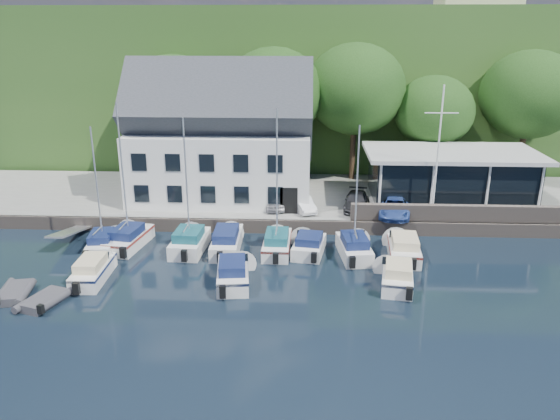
# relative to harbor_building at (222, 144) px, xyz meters

# --- Properties ---
(ground) EXTENTS (180.00, 180.00, 0.00)m
(ground) POSITION_rel_harbor_building_xyz_m (7.00, -16.50, -5.35)
(ground) COLOR black
(ground) RESTS_ON ground
(quay) EXTENTS (60.00, 13.00, 1.00)m
(quay) POSITION_rel_harbor_building_xyz_m (7.00, 1.00, -4.85)
(quay) COLOR gray
(quay) RESTS_ON ground
(quay_face) EXTENTS (60.00, 0.30, 1.00)m
(quay_face) POSITION_rel_harbor_building_xyz_m (7.00, -5.50, -4.85)
(quay_face) COLOR #645850
(quay_face) RESTS_ON ground
(hillside) EXTENTS (160.00, 75.00, 16.00)m
(hillside) POSITION_rel_harbor_building_xyz_m (7.00, 45.50, 2.65)
(hillside) COLOR #294F1D
(hillside) RESTS_ON ground
(field_patch) EXTENTS (50.00, 30.00, 0.30)m
(field_patch) POSITION_rel_harbor_building_xyz_m (15.00, 53.50, 10.80)
(field_patch) COLOR #556633
(field_patch) RESTS_ON hillside
(harbor_building) EXTENTS (14.40, 8.20, 8.70)m
(harbor_building) POSITION_rel_harbor_building_xyz_m (0.00, 0.00, 0.00)
(harbor_building) COLOR silver
(harbor_building) RESTS_ON quay
(club_pavilion) EXTENTS (13.20, 7.20, 4.10)m
(club_pavilion) POSITION_rel_harbor_building_xyz_m (18.00, -0.50, -2.30)
(club_pavilion) COLOR black
(club_pavilion) RESTS_ON quay
(seawall) EXTENTS (18.00, 0.50, 1.20)m
(seawall) POSITION_rel_harbor_building_xyz_m (19.00, -5.10, -3.75)
(seawall) COLOR #645850
(seawall) RESTS_ON quay
(gangway) EXTENTS (1.20, 6.00, 1.40)m
(gangway) POSITION_rel_harbor_building_xyz_m (-9.50, -7.50, -5.35)
(gangway) COLOR silver
(gangway) RESTS_ON ground
(car_silver) EXTENTS (2.02, 3.84, 1.24)m
(car_silver) POSITION_rel_harbor_building_xyz_m (4.30, -2.64, -3.73)
(car_silver) COLOR #BBBBC0
(car_silver) RESTS_ON quay
(car_white) EXTENTS (2.10, 3.50, 1.09)m
(car_white) POSITION_rel_harbor_building_xyz_m (6.59, -3.28, -3.81)
(car_white) COLOR white
(car_white) RESTS_ON quay
(car_dgrey) EXTENTS (2.28, 4.32, 1.19)m
(car_dgrey) POSITION_rel_harbor_building_xyz_m (10.59, -2.58, -3.75)
(car_dgrey) COLOR #292A2E
(car_dgrey) RESTS_ON quay
(car_blue) EXTENTS (2.28, 4.32, 1.41)m
(car_blue) POSITION_rel_harbor_building_xyz_m (13.27, -4.09, -3.65)
(car_blue) COLOR #314D96
(car_blue) RESTS_ON quay
(flagpole) EXTENTS (2.29, 0.20, 9.53)m
(flagpole) POSITION_rel_harbor_building_xyz_m (15.94, -4.53, 0.41)
(flagpole) COLOR silver
(flagpole) RESTS_ON quay
(tree_1) EXTENTS (8.04, 8.04, 10.99)m
(tree_1) POSITION_rel_harbor_building_xyz_m (-5.06, 6.02, 1.14)
(tree_1) COLOR black
(tree_1) RESTS_ON quay
(tree_2) EXTENTS (8.55, 8.55, 11.68)m
(tree_2) POSITION_rel_harbor_building_xyz_m (3.90, 4.75, 1.49)
(tree_2) COLOR black
(tree_2) RESTS_ON quay
(tree_3) EXTENTS (8.78, 8.78, 12.00)m
(tree_3) POSITION_rel_harbor_building_xyz_m (10.92, 6.10, 1.65)
(tree_3) COLOR black
(tree_3) RESTS_ON quay
(tree_4) EXTENTS (6.85, 6.85, 9.36)m
(tree_4) POSITION_rel_harbor_building_xyz_m (17.68, 5.35, 0.33)
(tree_4) COLOR black
(tree_4) RESTS_ON quay
(tree_5) EXTENTS (8.37, 8.37, 11.44)m
(tree_5) POSITION_rel_harbor_building_xyz_m (25.80, 5.98, 1.37)
(tree_5) COLOR black
(tree_5) RESTS_ON quay
(boat_r1_0) EXTENTS (2.56, 5.94, 8.22)m
(boat_r1_0) POSITION_rel_harbor_building_xyz_m (-6.76, -9.17, -1.24)
(boat_r1_0) COLOR silver
(boat_r1_0) RESTS_ON ground
(boat_r1_1) EXTENTS (2.94, 6.49, 9.11)m
(boat_r1_1) POSITION_rel_harbor_building_xyz_m (-5.21, -8.52, -0.79)
(boat_r1_1) COLOR silver
(boat_r1_1) RESTS_ON ground
(boat_r1_2) EXTENTS (2.46, 6.04, 9.59)m
(boat_r1_2) POSITION_rel_harbor_building_xyz_m (-0.94, -8.99, -0.55)
(boat_r1_2) COLOR silver
(boat_r1_2) RESTS_ON ground
(boat_r1_3) EXTENTS (2.10, 7.07, 1.53)m
(boat_r1_3) POSITION_rel_harbor_building_xyz_m (1.50, -8.67, -4.59)
(boat_r1_3) COLOR silver
(boat_r1_3) RESTS_ON ground
(boat_r1_4) EXTENTS (2.00, 6.33, 8.80)m
(boat_r1_4) POSITION_rel_harbor_building_xyz_m (4.88, -8.87, -0.95)
(boat_r1_4) COLOR silver
(boat_r1_4) RESTS_ON ground
(boat_r1_5) EXTENTS (2.80, 5.30, 1.38)m
(boat_r1_5) POSITION_rel_harbor_building_xyz_m (7.01, -9.08, -4.66)
(boat_r1_5) COLOR silver
(boat_r1_5) RESTS_ON ground
(boat_r1_6) EXTENTS (2.64, 6.23, 9.23)m
(boat_r1_6) POSITION_rel_harbor_building_xyz_m (9.93, -9.40, -0.73)
(boat_r1_6) COLOR silver
(boat_r1_6) RESTS_ON ground
(boat_r1_7) EXTENTS (2.55, 6.53, 1.49)m
(boat_r1_7) POSITION_rel_harbor_building_xyz_m (13.14, -9.32, -4.61)
(boat_r1_7) COLOR silver
(boat_r1_7) RESTS_ON ground
(boat_r2_0) EXTENTS (1.98, 6.05, 1.43)m
(boat_r2_0) POSITION_rel_harbor_building_xyz_m (-5.77, -13.59, -4.64)
(boat_r2_0) COLOR silver
(boat_r2_0) RESTS_ON ground
(boat_r2_2) EXTENTS (2.64, 6.20, 1.51)m
(boat_r2_2) POSITION_rel_harbor_building_xyz_m (2.56, -13.66, -4.59)
(boat_r2_2) COLOR silver
(boat_r2_2) RESTS_ON ground
(boat_r2_4) EXTENTS (2.69, 5.69, 1.48)m
(boat_r2_4) POSITION_rel_harbor_building_xyz_m (12.08, -13.59, -4.61)
(boat_r2_4) COLOR silver
(boat_r2_4) RESTS_ON ground
(dinghy_0) EXTENTS (2.24, 3.17, 0.68)m
(dinghy_0) POSITION_rel_harbor_building_xyz_m (-9.31, -15.98, -5.01)
(dinghy_0) COLOR #39383D
(dinghy_0) RESTS_ON ground
(dinghy_1) EXTENTS (2.52, 3.25, 0.67)m
(dinghy_1) POSITION_rel_harbor_building_xyz_m (-7.26, -16.77, -5.02)
(dinghy_1) COLOR #39383D
(dinghy_1) RESTS_ON ground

